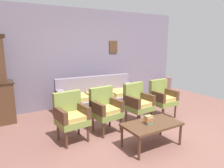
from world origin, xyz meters
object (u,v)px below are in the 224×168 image
armchair_by_doorway (138,102)px  coffee_table (152,126)px  floral_couch (98,100)px  armchair_row_middle (162,97)px  armchair_near_couch_end (71,115)px  floor_vase_by_wall (168,86)px  book_stack_on_table (148,119)px  armchair_near_cabinet (105,108)px

armchair_by_doorway → coffee_table: bearing=-114.2°
floral_couch → armchair_row_middle: same height
armchair_near_couch_end → armchair_by_doorway: bearing=0.7°
armchair_near_couch_end → floor_vase_by_wall: armchair_near_couch_end is taller
floor_vase_by_wall → coffee_table: bearing=-139.9°
book_stack_on_table → armchair_near_couch_end: bearing=139.7°
armchair_row_middle → floral_couch: bearing=136.1°
floor_vase_by_wall → armchair_near_couch_end: bearing=-159.2°
armchair_near_cabinet → book_stack_on_table: 0.98m
coffee_table → armchair_row_middle: bearing=39.0°
armchair_near_cabinet → coffee_table: 1.03m
floral_couch → armchair_by_doorway: bearing=-70.9°
floral_couch → book_stack_on_table: floral_couch is taller
floor_vase_by_wall → armchair_row_middle: bearing=-139.2°
armchair_row_middle → coffee_table: size_ratio=0.90×
armchair_row_middle → coffee_table: 1.54m
coffee_table → floor_vase_by_wall: bearing=40.1°
armchair_near_cabinet → book_stack_on_table: (0.34, -0.92, -0.00)m
floral_couch → armchair_row_middle: (1.16, -1.12, 0.17)m
floral_couch → floor_vase_by_wall: size_ratio=3.54×
armchair_row_middle → floor_vase_by_wall: (1.73, 1.49, -0.20)m
floral_couch → floor_vase_by_wall: floral_couch is taller
armchair_near_couch_end → book_stack_on_table: (1.06, -0.90, -0.00)m
armchair_by_doorway → armchair_row_middle: same height
armchair_row_middle → floor_vase_by_wall: armchair_row_middle is taller
floral_couch → floor_vase_by_wall: 2.92m
floor_vase_by_wall → armchair_near_cabinet: bearing=-155.4°
armchair_row_middle → book_stack_on_table: (-1.25, -0.94, -0.00)m
armchair_near_couch_end → book_stack_on_table: 1.39m
coffee_table → floor_vase_by_wall: size_ratio=1.66×
floral_couch → coffee_table: size_ratio=2.13×
floral_couch → armchair_near_couch_end: 1.65m
book_stack_on_table → floor_vase_by_wall: (2.98, 2.44, -0.19)m
armchair_by_doorway → floor_vase_by_wall: size_ratio=1.50×
armchair_near_couch_end → coffee_table: bearing=-39.3°
floral_couch → armchair_near_cabinet: (-0.43, -1.15, 0.17)m
book_stack_on_table → armchair_row_middle: bearing=37.0°
floral_couch → armchair_row_middle: bearing=-43.9°
armchair_near_couch_end → floor_vase_by_wall: size_ratio=1.50×
armchair_row_middle → coffee_table: armchair_row_middle is taller
armchair_row_middle → book_stack_on_table: armchair_row_middle is taller
book_stack_on_table → floor_vase_by_wall: bearing=39.2°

